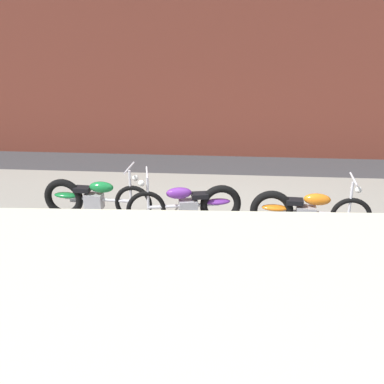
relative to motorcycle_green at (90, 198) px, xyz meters
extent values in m
plane|color=#38383A|center=(2.22, -0.98, -0.40)|extent=(80.00, 80.00, 0.00)
cube|color=gray|center=(2.22, 0.77, -0.40)|extent=(36.00, 3.50, 0.01)
cube|color=brown|center=(2.22, 4.22, 2.06)|extent=(36.00, 0.50, 4.92)
torus|color=black|center=(0.81, -0.06, -0.06)|extent=(0.68, 0.13, 0.68)
torus|color=black|center=(-0.49, 0.03, -0.03)|extent=(0.74, 0.18, 0.73)
cylinder|color=silver|center=(0.16, -0.01, -0.02)|extent=(1.24, 0.15, 0.06)
cube|color=#99999E|center=(0.08, -0.01, -0.06)|extent=(0.34, 0.24, 0.28)
ellipsoid|color=#197A38|center=(0.24, -0.02, 0.22)|extent=(0.45, 0.22, 0.20)
ellipsoid|color=#197A38|center=(-0.44, 0.03, 0.03)|extent=(0.45, 0.21, 0.10)
cube|color=black|center=(-0.12, 0.01, 0.16)|extent=(0.29, 0.22, 0.08)
cylinder|color=silver|center=(0.77, -0.06, 0.25)|extent=(0.05, 0.05, 0.62)
cylinder|color=silver|center=(0.77, -0.06, 0.61)|extent=(0.07, 0.58, 0.03)
sphere|color=white|center=(0.86, -0.07, 0.43)|extent=(0.11, 0.11, 0.11)
cylinder|color=silver|center=(-0.15, 0.16, -0.14)|extent=(0.55, 0.10, 0.06)
torus|color=black|center=(1.07, -0.31, -0.06)|extent=(0.68, 0.21, 0.68)
torus|color=black|center=(2.35, -0.06, -0.03)|extent=(0.74, 0.27, 0.73)
cylinder|color=silver|center=(1.71, -0.18, -0.02)|extent=(1.22, 0.29, 0.06)
cube|color=#99999E|center=(1.79, -0.17, -0.06)|extent=(0.36, 0.28, 0.28)
ellipsoid|color=#6B2D93|center=(1.63, -0.20, 0.22)|extent=(0.47, 0.27, 0.20)
ellipsoid|color=#6B2D93|center=(2.30, -0.07, 0.03)|extent=(0.47, 0.26, 0.10)
cube|color=black|center=(1.99, -0.13, 0.16)|extent=(0.31, 0.25, 0.08)
cylinder|color=silver|center=(1.11, -0.30, 0.25)|extent=(0.05, 0.05, 0.62)
cylinder|color=silver|center=(1.11, -0.30, 0.61)|extent=(0.14, 0.58, 0.03)
sphere|color=white|center=(1.02, -0.32, 0.43)|extent=(0.11, 0.11, 0.11)
cylinder|color=silver|center=(2.06, -0.27, -0.14)|extent=(0.55, 0.16, 0.06)
torus|color=black|center=(4.51, -0.35, -0.06)|extent=(0.68, 0.13, 0.68)
torus|color=black|center=(3.22, -0.25, -0.03)|extent=(0.74, 0.18, 0.73)
cylinder|color=silver|center=(3.86, -0.30, -0.02)|extent=(1.24, 0.15, 0.06)
cube|color=#99999E|center=(3.78, -0.29, -0.06)|extent=(0.34, 0.24, 0.28)
ellipsoid|color=orange|center=(3.94, -0.31, 0.22)|extent=(0.45, 0.22, 0.20)
ellipsoid|color=orange|center=(3.27, -0.26, 0.03)|extent=(0.45, 0.21, 0.10)
cube|color=black|center=(3.59, -0.28, 0.16)|extent=(0.29, 0.22, 0.08)
cylinder|color=silver|center=(4.47, -0.34, 0.25)|extent=(0.05, 0.05, 0.62)
cylinder|color=silver|center=(4.47, -0.34, 0.61)|extent=(0.07, 0.58, 0.03)
sphere|color=white|center=(4.57, -0.35, 0.43)|extent=(0.11, 0.11, 0.11)
cylinder|color=silver|center=(3.56, -0.13, -0.14)|extent=(0.55, 0.10, 0.06)
cube|color=red|center=(1.63, -4.30, 0.99)|extent=(3.60, 0.17, 0.44)
camera|label=1|loc=(2.39, -7.30, 3.12)|focal=42.19mm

